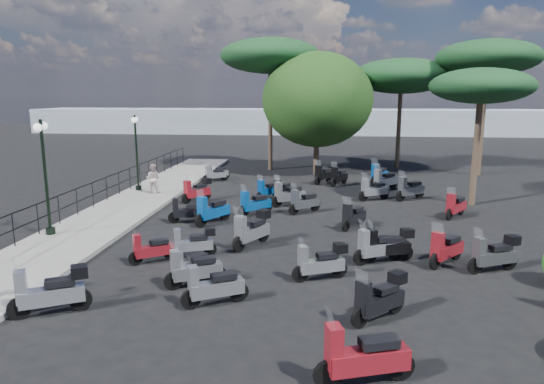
# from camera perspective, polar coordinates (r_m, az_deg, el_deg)

# --- Properties ---
(ground) EXTENTS (120.00, 120.00, 0.00)m
(ground) POSITION_cam_1_polar(r_m,az_deg,el_deg) (18.22, -0.67, -4.40)
(ground) COLOR black
(ground) RESTS_ON ground
(sidewalk) EXTENTS (3.00, 30.00, 0.15)m
(sidewalk) POSITION_cam_1_polar(r_m,az_deg,el_deg) (22.66, -16.30, -1.49)
(sidewalk) COLOR slate
(sidewalk) RESTS_ON ground
(railing) EXTENTS (0.04, 26.04, 1.10)m
(railing) POSITION_cam_1_polar(r_m,az_deg,el_deg) (22.85, -19.62, 0.51)
(railing) COLOR black
(railing) RESTS_ON sidewalk
(lamp_post_1) EXTENTS (0.58, 1.13, 4.00)m
(lamp_post_1) POSITION_cam_1_polar(r_m,az_deg,el_deg) (18.32, -25.16, 2.37)
(lamp_post_1) COLOR black
(lamp_post_1) RESTS_ON sidewalk
(lamp_post_2) EXTENTS (0.50, 1.09, 3.80)m
(lamp_post_2) POSITION_cam_1_polar(r_m,az_deg,el_deg) (25.43, -15.68, 5.05)
(lamp_post_2) COLOR black
(lamp_post_2) RESTS_ON sidewalk
(pedestrian_far) EXTENTS (0.72, 0.56, 1.46)m
(pedestrian_far) POSITION_cam_1_polar(r_m,az_deg,el_deg) (24.58, -13.83, 1.55)
(pedestrian_far) COLOR #C5ACA8
(pedestrian_far) RESTS_ON sidewalk
(scooter_0) EXTENTS (1.66, 1.05, 1.44)m
(scooter_0) POSITION_cam_1_polar(r_m,az_deg,el_deg) (12.39, -24.61, -10.65)
(scooter_0) COLOR black
(scooter_0) RESTS_ON ground
(scooter_1) EXTENTS (0.98, 1.34, 1.24)m
(scooter_1) POSITION_cam_1_polar(r_m,az_deg,el_deg) (13.34, -9.55, -8.68)
(scooter_1) COLOR black
(scooter_1) RESTS_ON ground
(scooter_2) EXTENTS (1.28, 0.94, 1.19)m
(scooter_2) POSITION_cam_1_polar(r_m,az_deg,el_deg) (15.04, -13.97, -6.59)
(scooter_2) COLOR black
(scooter_2) RESTS_ON ground
(scooter_3) EXTENTS (1.55, 0.72, 1.27)m
(scooter_3) POSITION_cam_1_polar(r_m,az_deg,el_deg) (19.31, -9.75, -2.18)
(scooter_3) COLOR black
(scooter_3) RESTS_ON ground
(scooter_4) EXTENTS (1.15, 1.48, 1.36)m
(scooter_4) POSITION_cam_1_polar(r_m,az_deg,el_deg) (22.97, -8.83, 0.14)
(scooter_4) COLOR black
(scooter_4) RESTS_ON ground
(scooter_5) EXTENTS (1.31, 0.95, 1.21)m
(scooter_5) POSITION_cam_1_polar(r_m,az_deg,el_deg) (28.08, -6.77, 2.07)
(scooter_5) COLOR black
(scooter_5) RESTS_ON ground
(scooter_6) EXTENTS (1.52, 0.95, 1.34)m
(scooter_6) POSITION_cam_1_polar(r_m,az_deg,el_deg) (11.87, -6.92, -11.04)
(scooter_6) COLOR black
(scooter_6) RESTS_ON ground
(scooter_7) EXTENTS (1.42, 0.73, 1.18)m
(scooter_7) POSITION_cam_1_polar(r_m,az_deg,el_deg) (15.31, -9.25, -5.93)
(scooter_7) COLOR black
(scooter_7) RESTS_ON ground
(scooter_8) EXTENTS (1.11, 1.66, 1.49)m
(scooter_8) POSITION_cam_1_polar(r_m,az_deg,el_deg) (18.95, -7.04, -2.24)
(scooter_8) COLOR black
(scooter_8) RESTS_ON ground
(scooter_9) EXTENTS (1.29, 1.30, 1.38)m
(scooter_9) POSITION_cam_1_polar(r_m,az_deg,el_deg) (20.19, -2.06, -1.42)
(scooter_9) COLOR black
(scooter_9) RESTS_ON ground
(scooter_10) EXTENTS (1.30, 1.24, 1.35)m
(scooter_10) POSITION_cam_1_polar(r_m,az_deg,el_deg) (20.57, 3.78, -1.22)
(scooter_10) COLOR black
(scooter_10) RESTS_ON ground
(scooter_11) EXTENTS (1.02, 1.35, 1.27)m
(scooter_11) POSITION_cam_1_polar(r_m,az_deg,el_deg) (23.20, -0.53, 0.20)
(scooter_11) COLOR black
(scooter_11) RESTS_ON ground
(scooter_12) EXTENTS (1.33, 1.25, 1.33)m
(scooter_12) POSITION_cam_1_polar(r_m,az_deg,el_deg) (11.33, 12.52, -12.18)
(scooter_12) COLOR black
(scooter_12) RESTS_ON ground
(scooter_13) EXTENTS (1.57, 0.97, 1.37)m
(scooter_13) POSITION_cam_1_polar(r_m,az_deg,el_deg) (14.91, 12.30, -6.41)
(scooter_13) COLOR black
(scooter_13) RESTS_ON ground
(scooter_14) EXTENTS (1.10, 1.70, 1.49)m
(scooter_14) POSITION_cam_1_polar(r_m,az_deg,el_deg) (16.07, -2.38, -4.51)
(scooter_14) COLOR black
(scooter_14) RESTS_ON ground
(scooter_15) EXTENTS (1.57, 1.15, 1.46)m
(scooter_15) POSITION_cam_1_polar(r_m,az_deg,el_deg) (21.81, 1.95, -0.36)
(scooter_15) COLOR black
(scooter_15) RESTS_ON ground
(scooter_16) EXTENTS (0.86, 1.48, 1.27)m
(scooter_16) POSITION_cam_1_polar(r_m,az_deg,el_deg) (23.18, 1.25, 0.19)
(scooter_16) COLOR black
(scooter_16) RESTS_ON ground
(scooter_17) EXTENTS (1.01, 1.56, 1.39)m
(scooter_17) POSITION_cam_1_polar(r_m,az_deg,el_deg) (26.97, 7.85, 1.78)
(scooter_17) COLOR black
(scooter_17) RESTS_ON ground
(scooter_18) EXTENTS (1.81, 0.84, 1.49)m
(scooter_18) POSITION_cam_1_polar(r_m,az_deg,el_deg) (8.99, 10.63, -18.61)
(scooter_18) COLOR black
(scooter_18) RESTS_ON ground
(scooter_19) EXTENTS (1.52, 0.86, 1.29)m
(scooter_19) POSITION_cam_1_polar(r_m,az_deg,el_deg) (13.37, 5.76, -8.28)
(scooter_19) COLOR black
(scooter_19) RESTS_ON ground
(scooter_20) EXTENTS (1.60, 0.76, 1.31)m
(scooter_20) POSITION_cam_1_polar(r_m,az_deg,el_deg) (15.08, 13.55, -6.19)
(scooter_20) COLOR black
(scooter_20) RESTS_ON ground
(scooter_21) EXTENTS (0.98, 1.45, 1.31)m
(scooter_21) POSITION_cam_1_polar(r_m,az_deg,el_deg) (18.47, 9.55, -2.88)
(scooter_21) COLOR black
(scooter_21) RESTS_ON ground
(scooter_22) EXTENTS (1.52, 1.05, 1.38)m
(scooter_22) POSITION_cam_1_polar(r_m,az_deg,el_deg) (23.50, 11.84, 0.20)
(scooter_22) COLOR black
(scooter_22) RESTS_ON ground
(scooter_23) EXTENTS (1.12, 1.65, 1.49)m
(scooter_23) POSITION_cam_1_polar(r_m,az_deg,el_deg) (27.81, 12.47, 1.99)
(scooter_23) COLOR black
(scooter_23) RESTS_ON ground
(scooter_25) EXTENTS (1.24, 1.37, 1.39)m
(scooter_25) POSITION_cam_1_polar(r_m,az_deg,el_deg) (15.30, 19.77, -6.35)
(scooter_25) COLOR black
(scooter_25) RESTS_ON ground
(scooter_26) EXTENTS (1.58, 0.90, 1.34)m
(scooter_26) POSITION_cam_1_polar(r_m,az_deg,el_deg) (15.24, 24.67, -6.71)
(scooter_26) COLOR black
(scooter_26) RESTS_ON ground
(scooter_27) EXTENTS (1.11, 1.44, 1.36)m
(scooter_27) POSITION_cam_1_polar(r_m,az_deg,el_deg) (21.16, 20.77, -1.59)
(scooter_27) COLOR black
(scooter_27) RESTS_ON ground
(scooter_28) EXTENTS (1.51, 1.25, 1.47)m
(scooter_28) POSITION_cam_1_polar(r_m,az_deg,el_deg) (23.95, 15.92, 0.28)
(scooter_28) COLOR black
(scooter_28) RESTS_ON ground
(scooter_29) EXTENTS (1.45, 1.36, 1.49)m
(scooter_29) POSITION_cam_1_polar(r_m,az_deg,el_deg) (25.97, 13.09, 1.30)
(scooter_29) COLOR black
(scooter_29) RESTS_ON ground
(scooter_30) EXTENTS (1.52, 0.95, 1.34)m
(scooter_30) POSITION_cam_1_polar(r_m,az_deg,el_deg) (13.01, -9.17, -9.04)
(scooter_30) COLOR black
(scooter_30) RESTS_ON ground
(scooter_31) EXTENTS (1.31, 0.95, 1.21)m
(scooter_31) POSITION_cam_1_polar(r_m,az_deg,el_deg) (28.66, -6.50, 2.27)
(scooter_31) COLOR black
(scooter_31) RESTS_ON ground
(scooter_32) EXTENTS (1.01, 1.56, 1.39)m
(scooter_32) POSITION_cam_1_polar(r_m,az_deg,el_deg) (27.47, 5.99, 2.01)
(scooter_32) COLOR black
(scooter_32) RESTS_ON ground
(broadleaf_tree) EXTENTS (6.87, 6.87, 7.53)m
(broadleaf_tree) POSITION_cam_1_polar(r_m,az_deg,el_deg) (30.48, 5.35, 10.76)
(broadleaf_tree) COLOR #38281E
(broadleaf_tree) RESTS_ON ground
(pine_0) EXTENTS (6.55, 6.55, 7.25)m
(pine_0) POSITION_cam_1_polar(r_m,az_deg,el_deg) (33.61, 14.98, 13.01)
(pine_0) COLOR #38281E
(pine_0) RESTS_ON ground
(pine_1) EXTENTS (6.07, 6.07, 8.15)m
(pine_1) POSITION_cam_1_polar(r_m,az_deg,el_deg) (32.49, 24.06, 14.21)
(pine_1) COLOR #38281E
(pine_1) RESTS_ON ground
(pine_2) EXTENTS (6.44, 6.44, 8.47)m
(pine_2) POSITION_cam_1_polar(r_m,az_deg,el_deg) (32.10, -0.20, 15.69)
(pine_2) COLOR #38281E
(pine_2) RESTS_ON ground
(pine_3) EXTENTS (4.46, 4.46, 6.10)m
(pine_3) POSITION_cam_1_polar(r_m,az_deg,el_deg) (23.48, 23.41, 11.31)
(pine_3) COLOR #38281E
(pine_3) RESTS_ON ground
(distant_hills) EXTENTS (70.00, 8.00, 3.00)m
(distant_hills) POSITION_cam_1_polar(r_m,az_deg,el_deg) (62.53, 4.21, 8.31)
(distant_hills) COLOR gray
(distant_hills) RESTS_ON ground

